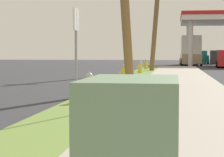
# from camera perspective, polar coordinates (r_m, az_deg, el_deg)

# --- Properties ---
(fire_hydrant_second) EXTENTS (0.42, 0.38, 0.74)m
(fire_hydrant_second) POSITION_cam_1_polar(r_m,az_deg,el_deg) (11.20, -3.00, -1.30)
(fire_hydrant_second) COLOR yellow
(fire_hydrant_second) RESTS_ON grass_verge
(fire_hydrant_third) EXTENTS (0.42, 0.37, 0.74)m
(fire_hydrant_third) POSITION_cam_1_polar(r_m,az_deg,el_deg) (19.18, 1.59, 0.66)
(fire_hydrant_third) COLOR yellow
(fire_hydrant_third) RESTS_ON grass_verge
(fire_hydrant_fourth) EXTENTS (0.42, 0.37, 0.74)m
(fire_hydrant_fourth) POSITION_cam_1_polar(r_m,az_deg,el_deg) (26.73, 3.68, 1.43)
(fire_hydrant_fourth) COLOR yellow
(fire_hydrant_fourth) RESTS_ON grass_verge
(fire_hydrant_fifth) EXTENTS (0.42, 0.38, 0.74)m
(fire_hydrant_fifth) POSITION_cam_1_polar(r_m,az_deg,el_deg) (33.15, 4.46, 1.81)
(fire_hydrant_fifth) COLOR yellow
(fire_hydrant_fifth) RESTS_ON grass_verge
(utility_pole_background) EXTENTS (1.55, 0.41, 9.27)m
(utility_pole_background) POSITION_cam_1_polar(r_m,az_deg,el_deg) (30.78, 5.88, 9.87)
(utility_pole_background) COLOR brown
(utility_pole_background) RESTS_ON grass_verge
(street_sign_post) EXTENTS (0.05, 0.36, 2.12)m
(street_sign_post) POSITION_cam_1_polar(r_m,az_deg,el_deg) (8.76, -4.72, 5.17)
(street_sign_post) COLOR gray
(street_sign_post) RESTS_ON grass_verge
(car_teal_by_near_pump) EXTENTS (2.07, 4.56, 1.57)m
(car_teal_by_near_pump) POSITION_cam_1_polar(r_m,az_deg,el_deg) (54.65, 11.32, 2.67)
(car_teal_by_near_pump) COLOR #197075
(car_teal_by_near_pump) RESTS_ON ground
(truck_tan_at_forecourt) EXTENTS (2.22, 6.43, 3.11)m
(truck_tan_at_forecourt) POSITION_cam_1_polar(r_m,az_deg,el_deg) (47.77, 10.18, 3.50)
(truck_tan_at_forecourt) COLOR tan
(truck_tan_at_forecourt) RESTS_ON ground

